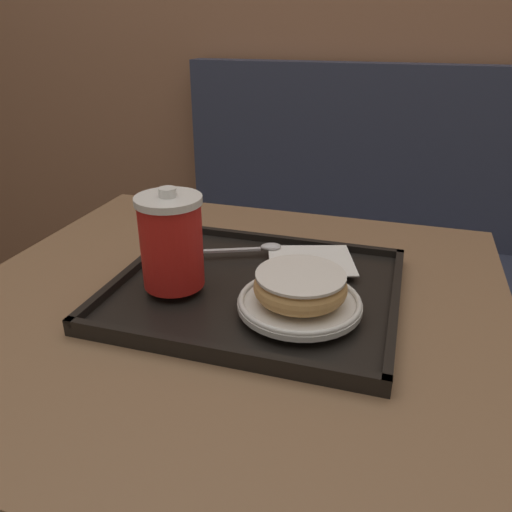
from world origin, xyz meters
TOP-DOWN VIEW (x-y plane):
  - booth_bench at (0.18, 0.87)m, footprint 1.31×0.44m
  - cafe_table at (0.00, 0.00)m, footprint 0.81×0.78m
  - serving_tray at (0.04, 0.02)m, footprint 0.41×0.36m
  - napkin_paper at (0.10, 0.11)m, footprint 0.16×0.15m
  - coffee_cup_front at (-0.07, -0.02)m, footprint 0.09×0.09m
  - plate_with_chocolate_donut at (0.12, -0.03)m, footprint 0.17×0.17m
  - donut_chocolate_glazed at (0.12, -0.03)m, footprint 0.12×0.12m
  - spoon at (0.01, 0.13)m, footprint 0.15×0.07m

SIDE VIEW (x-z plane):
  - booth_bench at x=0.18m, z-range -0.18..0.82m
  - cafe_table at x=0.00m, z-range 0.18..0.92m
  - serving_tray at x=0.04m, z-range 0.74..0.76m
  - napkin_paper at x=0.10m, z-range 0.76..0.77m
  - spoon at x=0.01m, z-range 0.76..0.77m
  - plate_with_chocolate_donut at x=0.12m, z-range 0.76..0.78m
  - donut_chocolate_glazed at x=0.12m, z-range 0.78..0.81m
  - coffee_cup_front at x=-0.07m, z-range 0.76..0.90m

